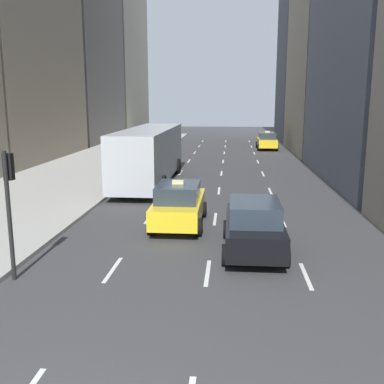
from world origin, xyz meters
TOP-DOWN VIEW (x-y plane):
  - sidewalk_left at (-7.00, 27.00)m, footprint 8.00×66.00m
  - lane_markings at (2.60, 23.00)m, footprint 5.72×56.00m
  - taxi_lead at (1.20, 12.86)m, footprint 2.02×4.40m
  - taxi_second at (6.80, 41.35)m, footprint 2.02×4.40m
  - sedan_black_near at (4.00, 9.95)m, footprint 2.02×4.44m
  - city_bus at (-1.61, 22.09)m, footprint 2.80×11.61m
  - traffic_light_pole at (-2.75, 7.14)m, footprint 0.24×0.42m

SIDE VIEW (x-z plane):
  - lane_markings at x=2.60m, z-range 0.00..0.01m
  - sidewalk_left at x=-7.00m, z-range 0.00..0.15m
  - taxi_lead at x=1.20m, z-range -0.05..1.82m
  - taxi_second at x=6.80m, z-range -0.05..1.82m
  - sedan_black_near at x=4.00m, z-range 0.01..1.77m
  - city_bus at x=-1.61m, z-range 0.16..3.41m
  - traffic_light_pole at x=-2.75m, z-range 0.61..4.21m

